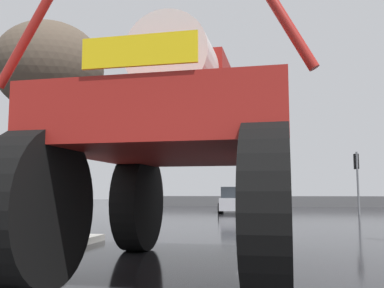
# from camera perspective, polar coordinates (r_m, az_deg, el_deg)

# --- Properties ---
(ground_plane) EXTENTS (120.00, 120.00, 0.00)m
(ground_plane) POSITION_cam_1_polar(r_m,az_deg,el_deg) (19.15, 9.19, -9.90)
(ground_plane) COLOR black
(oversize_sprayer) EXTENTS (3.94, 5.63, 4.17)m
(oversize_sprayer) POSITION_cam_1_polar(r_m,az_deg,el_deg) (6.81, -1.14, -0.71)
(oversize_sprayer) COLOR black
(oversize_sprayer) RESTS_ON ground
(sedan_ahead) EXTENTS (2.14, 4.22, 1.52)m
(sedan_ahead) POSITION_cam_1_polar(r_m,az_deg,el_deg) (25.82, 5.73, -7.48)
(sedan_ahead) COLOR #B7B7BF
(sedan_ahead) RESTS_ON ground
(traffic_signal_near_left) EXTENTS (0.24, 0.54, 3.37)m
(traffic_signal_near_left) POSITION_cam_1_polar(r_m,az_deg,el_deg) (11.69, -18.11, 0.21)
(traffic_signal_near_left) COLOR slate
(traffic_signal_near_left) RESTS_ON ground
(traffic_signal_far_left) EXTENTS (0.24, 0.55, 3.42)m
(traffic_signal_far_left) POSITION_cam_1_polar(r_m,az_deg,el_deg) (25.42, 20.99, -3.08)
(traffic_signal_far_left) COLOR slate
(traffic_signal_far_left) RESTS_ON ground
(bare_tree_left) EXTENTS (4.35, 4.35, 8.05)m
(bare_tree_left) POSITION_cam_1_polar(r_m,az_deg,el_deg) (18.61, -18.38, 9.44)
(bare_tree_left) COLOR #473828
(bare_tree_left) RESTS_ON ground
(roadside_barrier) EXTENTS (26.94, 0.24, 0.90)m
(roadside_barrier) POSITION_cam_1_polar(r_m,az_deg,el_deg) (38.76, 10.31, -7.48)
(roadside_barrier) COLOR #59595B
(roadside_barrier) RESTS_ON ground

